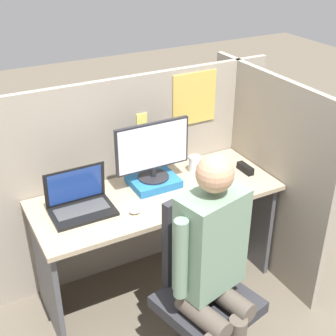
% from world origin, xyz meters
% --- Properties ---
extents(ground_plane, '(12.00, 12.00, 0.00)m').
position_xyz_m(ground_plane, '(0.00, 0.00, 0.00)').
color(ground_plane, '#665B4C').
extents(cubicle_panel_back, '(2.03, 0.05, 1.40)m').
position_xyz_m(cubicle_panel_back, '(0.00, 0.63, 0.70)').
color(cubicle_panel_back, gray).
rests_on(cubicle_panel_back, ground).
extents(cubicle_panel_right, '(0.04, 1.23, 1.40)m').
position_xyz_m(cubicle_panel_right, '(0.79, 0.24, 0.70)').
color(cubicle_panel_right, gray).
rests_on(cubicle_panel_right, ground).
extents(desk, '(1.53, 0.61, 0.74)m').
position_xyz_m(desk, '(0.00, 0.30, 0.56)').
color(desk, tan).
rests_on(desk, ground).
extents(paper_box, '(0.29, 0.25, 0.05)m').
position_xyz_m(paper_box, '(0.03, 0.41, 0.77)').
color(paper_box, '#236BAD').
rests_on(paper_box, desk).
extents(monitor, '(0.48, 0.20, 0.37)m').
position_xyz_m(monitor, '(0.03, 0.41, 0.99)').
color(monitor, '#232328').
rests_on(monitor, paper_box).
extents(laptop, '(0.36, 0.24, 0.25)m').
position_xyz_m(laptop, '(-0.47, 0.34, 0.79)').
color(laptop, black).
rests_on(laptop, desk).
extents(mouse, '(0.07, 0.05, 0.04)m').
position_xyz_m(mouse, '(-0.21, 0.16, 0.76)').
color(mouse, silver).
rests_on(mouse, desk).
extents(stapler, '(0.04, 0.14, 0.05)m').
position_xyz_m(stapler, '(0.65, 0.27, 0.77)').
color(stapler, black).
rests_on(stapler, desk).
extents(carrot_toy, '(0.04, 0.12, 0.04)m').
position_xyz_m(carrot_toy, '(0.22, 0.15, 0.76)').
color(carrot_toy, orange).
rests_on(carrot_toy, desk).
extents(office_chair, '(0.56, 0.60, 0.98)m').
position_xyz_m(office_chair, '(-0.01, -0.26, 0.50)').
color(office_chair, '#2D2D33').
rests_on(office_chair, ground).
extents(person, '(0.47, 0.46, 1.31)m').
position_xyz_m(person, '(-0.04, -0.41, 0.75)').
color(person, brown).
rests_on(person, ground).
extents(coffee_mug, '(0.08, 0.08, 0.11)m').
position_xyz_m(coffee_mug, '(0.35, 0.44, 0.80)').
color(coffee_mug, white).
rests_on(coffee_mug, desk).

